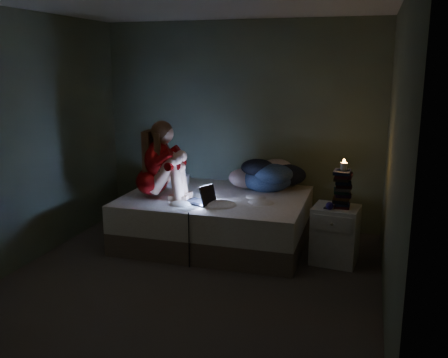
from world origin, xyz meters
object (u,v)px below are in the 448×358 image
at_px(bed, 216,219).
at_px(woman, 151,159).
at_px(candle, 344,170).
at_px(phone, 329,207).
at_px(nightstand, 335,235).
at_px(laptop, 198,193).

height_order(bed, woman, woman).
bearing_deg(woman, candle, -1.53).
distance_m(bed, phone, 1.39).
height_order(woman, nightstand, woman).
bearing_deg(candle, phone, -145.83).
bearing_deg(nightstand, candle, 28.46).
distance_m(bed, woman, 1.03).
bearing_deg(bed, laptop, -103.60).
relative_size(bed, phone, 14.83).
relative_size(woman, nightstand, 1.45).
relative_size(nightstand, phone, 4.39).
bearing_deg(bed, candle, -8.00).
distance_m(bed, nightstand, 1.41).
distance_m(bed, candle, 1.62).
bearing_deg(candle, bed, 172.00).
relative_size(bed, candle, 25.95).
xyz_separation_m(nightstand, phone, (-0.07, -0.06, 0.31)).
bearing_deg(candle, woman, -177.93).
height_order(bed, candle, candle).
bearing_deg(bed, phone, -12.09).
height_order(bed, nightstand, nightstand).
height_order(bed, laptop, laptop).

